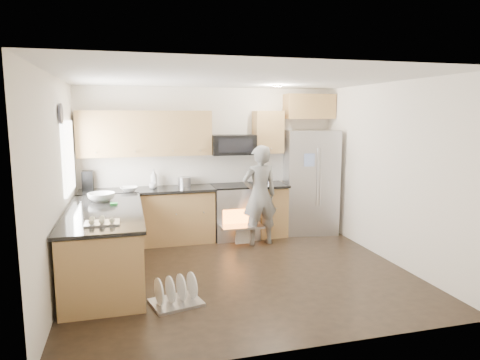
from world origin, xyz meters
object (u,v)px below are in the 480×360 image
object	(u,v)px
stove_range	(234,199)
refrigerator	(310,182)
dish_rack	(176,296)
person	(260,195)

from	to	relation	value
stove_range	refrigerator	distance (m)	1.44
stove_range	refrigerator	bearing A→B (deg)	0.30
stove_range	dish_rack	xyz separation A→B (m)	(-1.31, -2.44, -0.59)
person	dish_rack	size ratio (longest dim) A/B	2.59
stove_range	person	xyz separation A→B (m)	(0.30, -0.49, 0.15)
refrigerator	person	size ratio (longest dim) A/B	1.13
refrigerator	person	xyz separation A→B (m)	(-1.12, -0.50, -0.11)
dish_rack	stove_range	bearing A→B (deg)	61.77
person	stove_range	bearing A→B (deg)	-63.69
person	dish_rack	bearing A→B (deg)	45.17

